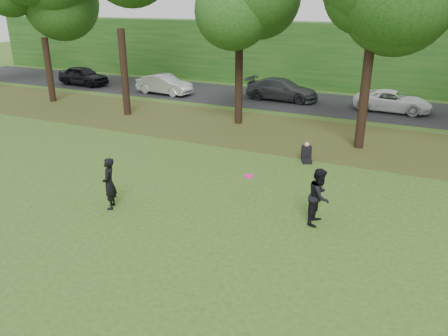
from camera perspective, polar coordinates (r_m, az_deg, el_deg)
name	(u,v)px	position (r m, az deg, el deg)	size (l,w,h in m)	color
ground	(135,253)	(12.64, -11.51, -10.83)	(120.00, 120.00, 0.00)	#314B17
leaf_litter	(283,133)	(23.39, 7.74, 4.51)	(60.00, 7.00, 0.01)	#403617
street	(320,103)	(30.88, 12.46, 8.26)	(70.00, 7.00, 0.02)	black
far_hedge	(342,57)	(36.27, 15.12, 13.88)	(70.00, 3.00, 5.00)	#124114
player_left	(109,184)	(15.02, -14.76, -1.98)	(0.65, 0.43, 1.78)	black
player_right	(319,196)	(13.87, 12.35, -3.63)	(0.88, 0.69, 1.82)	black
parked_cars	(265,90)	(31.01, 5.38, 10.06)	(40.93, 3.88, 1.52)	black
frisbee	(249,176)	(13.70, 3.26, -1.06)	(0.27, 0.27, 0.07)	#E2137E
seated_person	(307,154)	(19.42, 10.73, 1.82)	(0.65, 0.83, 0.83)	black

